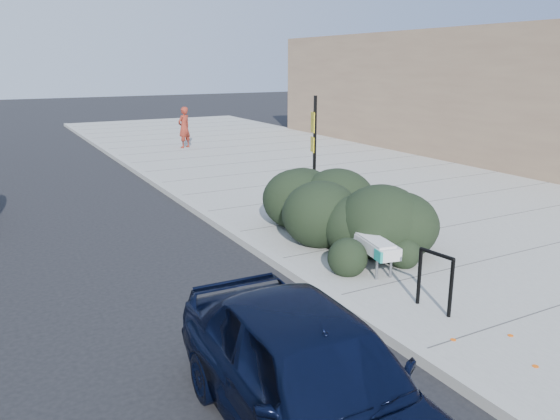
{
  "coord_description": "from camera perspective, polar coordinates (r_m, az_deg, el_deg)",
  "views": [
    {
      "loc": [
        -4.79,
        -6.82,
        3.87
      ],
      "look_at": [
        0.3,
        2.45,
        1.0
      ],
      "focal_mm": 35.0,
      "sensor_mm": 36.0,
      "label": 1
    }
  ],
  "objects": [
    {
      "name": "ground",
      "position": [
        9.19,
        5.79,
        -9.81
      ],
      "size": [
        120.0,
        120.0,
        0.0
      ],
      "primitive_type": "plane",
      "color": "black",
      "rests_on": "ground"
    },
    {
      "name": "sidewalk_near",
      "position": [
        16.19,
        12.18,
        1.27
      ],
      "size": [
        11.2,
        50.0,
        0.15
      ],
      "primitive_type": "cube",
      "color": "gray",
      "rests_on": "ground"
    },
    {
      "name": "curb_near",
      "position": [
        13.3,
        -6.45,
        -1.45
      ],
      "size": [
        0.22,
        50.0,
        0.17
      ],
      "primitive_type": "cube",
      "color": "#9E9E99",
      "rests_on": "ground"
    },
    {
      "name": "bench",
      "position": [
        10.44,
        8.82,
        -2.99
      ],
      "size": [
        0.83,
        2.11,
        0.63
      ],
      "rotation": [
        0.0,
        0.0,
        -0.19
      ],
      "color": "gray",
      "rests_on": "sidewalk_near"
    },
    {
      "name": "bike_rack",
      "position": [
        8.72,
        15.92,
        -6.59
      ],
      "size": [
        0.15,
        0.65,
        0.95
      ],
      "rotation": [
        0.0,
        0.0,
        0.14
      ],
      "color": "black",
      "rests_on": "sidewalk_near"
    },
    {
      "name": "sign_post",
      "position": [
        13.33,
        3.56,
        6.27
      ],
      "size": [
        0.16,
        0.33,
        2.96
      ],
      "rotation": [
        0.0,
        0.0,
        -0.34
      ],
      "color": "black",
      "rests_on": "sidewalk_near"
    },
    {
      "name": "hedge",
      "position": [
        11.76,
        5.83,
        0.63
      ],
      "size": [
        2.65,
        4.42,
        1.57
      ],
      "primitive_type": "ellipsoid",
      "rotation": [
        0.0,
        0.0,
        0.14
      ],
      "color": "black",
      "rests_on": "sidewalk_near"
    },
    {
      "name": "sedan_navy",
      "position": [
        5.85,
        3.43,
        -17.16
      ],
      "size": [
        1.9,
        4.42,
        1.49
      ],
      "primitive_type": "imported",
      "rotation": [
        0.0,
        0.0,
        -0.03
      ],
      "color": "black",
      "rests_on": "ground"
    },
    {
      "name": "pedestrian",
      "position": [
        25.04,
        -9.98,
        8.5
      ],
      "size": [
        0.79,
        0.7,
        1.82
      ],
      "primitive_type": "imported",
      "rotation": [
        0.0,
        0.0,
        3.63
      ],
      "color": "maroon",
      "rests_on": "sidewalk_near"
    }
  ]
}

